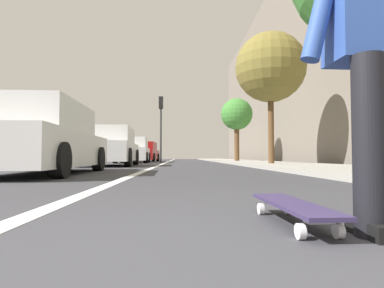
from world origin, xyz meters
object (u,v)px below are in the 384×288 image
at_px(skateboard, 293,207).
at_px(street_tree_mid, 270,68).
at_px(street_tree_far, 237,115).
at_px(skater_person, 370,40).
at_px(parked_car_far, 133,151).
at_px(traffic_light, 161,117).
at_px(parked_car_mid, 110,147).
at_px(parked_car_end, 145,152).
at_px(parked_car_near, 42,140).

distance_m(skateboard, street_tree_mid, 11.75).
bearing_deg(skateboard, street_tree_far, -9.14).
height_order(skateboard, street_tree_far, street_tree_far).
relative_size(street_tree_mid, street_tree_far, 1.30).
bearing_deg(skater_person, parked_car_far, 12.24).
bearing_deg(traffic_light, parked_car_mid, 170.12).
bearing_deg(street_tree_mid, skater_person, 166.49).
distance_m(parked_car_mid, street_tree_mid, 7.07).
bearing_deg(traffic_light, street_tree_far, -101.16).
relative_size(parked_car_mid, parked_car_end, 1.06).
xyz_separation_m(parked_car_near, traffic_light, (14.33, -1.56, 2.30)).
height_order(parked_car_near, parked_car_end, parked_car_end).
xyz_separation_m(traffic_light, street_tree_mid, (-8.63, -4.86, 0.90)).
distance_m(parked_car_end, street_tree_far, 7.97).
height_order(skater_person, street_tree_far, street_tree_far).
xyz_separation_m(skater_person, parked_car_end, (22.85, 3.68, -0.24)).
bearing_deg(parked_car_near, parked_car_mid, -0.93).
bearing_deg(parked_car_far, skateboard, -168.77).
xyz_separation_m(skater_person, street_tree_far, (18.54, -2.61, 2.08)).
distance_m(traffic_light, street_tree_far, 4.96).
height_order(parked_car_mid, street_tree_far, street_tree_far).
distance_m(street_tree_mid, street_tree_far, 7.72).
bearing_deg(parked_car_mid, parked_car_end, -0.15).
relative_size(parked_car_far, parked_car_end, 0.96).
bearing_deg(street_tree_mid, parked_car_mid, 87.77).
height_order(parked_car_far, traffic_light, traffic_light).
relative_size(parked_car_far, street_tree_mid, 0.79).
relative_size(skateboard, parked_car_end, 0.19).
bearing_deg(street_tree_mid, parked_car_near, 131.64).
xyz_separation_m(parked_car_mid, street_tree_far, (7.42, -6.32, 2.29)).
distance_m(parked_car_mid, parked_car_end, 11.73).
distance_m(parked_car_near, traffic_light, 14.60).
bearing_deg(parked_car_near, street_tree_mid, -48.36).
height_order(skateboard, parked_car_near, parked_car_near).
bearing_deg(parked_car_far, traffic_light, -31.72).
relative_size(skateboard, parked_car_mid, 0.18).
distance_m(parked_car_near, street_tree_mid, 9.17).
bearing_deg(skateboard, parked_car_near, 34.62).
bearing_deg(skater_person, street_tree_mid, -13.51).
distance_m(skateboard, parked_car_far, 17.32).
relative_size(skater_person, parked_car_far, 0.39).
bearing_deg(parked_car_end, skateboard, -171.64).
relative_size(parked_car_mid, traffic_light, 1.06).
height_order(skater_person, street_tree_mid, street_tree_mid).
bearing_deg(parked_car_mid, street_tree_far, -40.43).
bearing_deg(parked_car_end, skater_person, -170.85).
xyz_separation_m(parked_car_end, traffic_light, (-3.35, -1.43, 2.29)).
bearing_deg(parked_car_near, traffic_light, -6.19).
xyz_separation_m(parked_car_far, parked_car_end, (5.72, -0.04, 0.00)).
bearing_deg(street_tree_mid, skateboard, 164.58).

